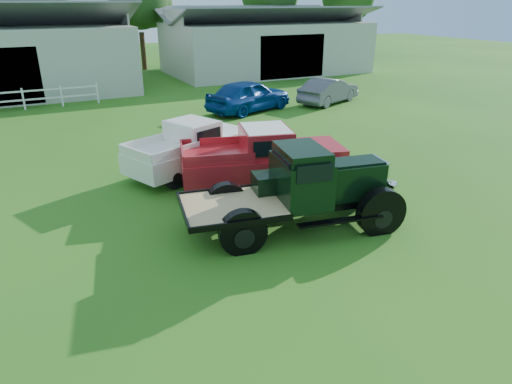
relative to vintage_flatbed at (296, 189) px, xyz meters
name	(u,v)px	position (x,y,z in m)	size (l,w,h in m)	color
ground	(270,249)	(-1.16, -0.73, -1.13)	(120.00, 120.00, 0.00)	#285E19
shed_right	(266,40)	(12.84, 26.27, 1.47)	(16.80, 9.20, 5.20)	#9C9C9C
tree_b	(20,0)	(-5.16, 33.27, 4.62)	(6.90, 6.90, 11.50)	#2A4E15
tree_c	(140,16)	(3.84, 32.27, 3.37)	(5.40, 5.40, 9.00)	#2A4E15
tree_d	(269,8)	(16.84, 33.27, 3.87)	(6.00, 6.00, 10.00)	#2A4E15
tree_e	(347,10)	(24.84, 31.27, 3.62)	(5.70, 5.70, 9.50)	#2A4E15
vintage_flatbed	(296,189)	(0.00, 0.00, 0.00)	(5.71, 2.26, 2.26)	black
red_pickup	(262,157)	(0.60, 3.12, -0.13)	(5.46, 2.10, 1.99)	red
white_pickup	(191,147)	(-1.04, 5.43, -0.22)	(4.94, 1.92, 1.81)	white
misc_car_blue	(249,95)	(4.99, 13.25, -0.26)	(2.06, 5.13, 1.75)	navy
misc_car_grey	(329,91)	(10.19, 13.10, -0.39)	(1.57, 4.50, 1.48)	#51515A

